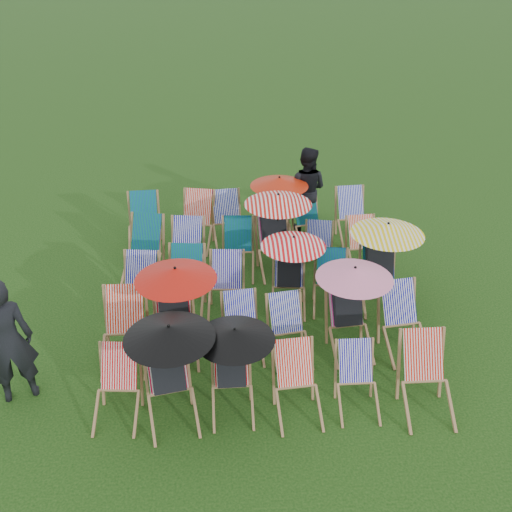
{
  "coord_description": "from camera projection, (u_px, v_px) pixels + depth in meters",
  "views": [
    {
      "loc": [
        -0.45,
        -7.67,
        5.46
      ],
      "look_at": [
        -0.02,
        0.21,
        0.9
      ],
      "focal_mm": 40.0,
      "sensor_mm": 36.0,
      "label": 1
    }
  ],
  "objects": [
    {
      "name": "deckchair_26",
      "position": [
        228.0,
        220.0,
        11.16
      ],
      "size": [
        0.76,
        0.97,
        0.97
      ],
      "rotation": [
        0.0,
        0.0,
        0.14
      ],
      "color": "#986F47",
      "rests_on": "ground"
    },
    {
      "name": "deckchair_28",
      "position": [
        309.0,
        222.0,
        11.19
      ],
      "size": [
        0.73,
        0.9,
        0.88
      ],
      "rotation": [
        0.0,
        0.0,
        0.2
      ],
      "color": "#986F47",
      "rests_on": "ground"
    },
    {
      "name": "deckchair_13",
      "position": [
        185.0,
        283.0,
        9.18
      ],
      "size": [
        0.73,
        0.96,
        0.99
      ],
      "rotation": [
        0.0,
        0.0,
        -0.09
      ],
      "color": "#986F47",
      "rests_on": "ground"
    },
    {
      "name": "deckchair_29",
      "position": [
        353.0,
        216.0,
        11.32
      ],
      "size": [
        0.7,
        0.93,
        0.96
      ],
      "rotation": [
        0.0,
        0.0,
        0.07
      ],
      "color": "#986F47",
      "rests_on": "ground"
    },
    {
      "name": "deckchair_10",
      "position": [
        351.0,
        308.0,
        8.23
      ],
      "size": [
        1.11,
        1.18,
        1.31
      ],
      "rotation": [
        0.0,
        0.0,
        0.11
      ],
      "color": "#986F47",
      "rests_on": "ground"
    },
    {
      "name": "ground",
      "position": [
        258.0,
        309.0,
        9.39
      ],
      "size": [
        100.0,
        100.0,
        0.0
      ],
      "primitive_type": "plane",
      "color": "black",
      "rests_on": "ground"
    },
    {
      "name": "deckchair_4",
      "position": [
        358.0,
        382.0,
        7.3
      ],
      "size": [
        0.55,
        0.77,
        0.82
      ],
      "rotation": [
        0.0,
        0.0,
        0.01
      ],
      "color": "#986F47",
      "rests_on": "ground"
    },
    {
      "name": "person_left",
      "position": [
        6.0,
        341.0,
        7.21
      ],
      "size": [
        0.78,
        0.65,
        1.85
      ],
      "primitive_type": "imported",
      "rotation": [
        0.0,
        0.0,
        3.5
      ],
      "color": "black",
      "rests_on": "ground"
    },
    {
      "name": "deckchair_24",
      "position": [
        144.0,
        223.0,
        11.05
      ],
      "size": [
        0.7,
        0.94,
        0.99
      ],
      "rotation": [
        0.0,
        0.0,
        0.06
      ],
      "color": "#986F47",
      "rests_on": "ground"
    },
    {
      "name": "deckchair_0",
      "position": [
        116.0,
        389.0,
        7.15
      ],
      "size": [
        0.64,
        0.85,
        0.87
      ],
      "rotation": [
        0.0,
        0.0,
        -0.08
      ],
      "color": "#986F47",
      "rests_on": "ground"
    },
    {
      "name": "deckchair_3",
      "position": [
        298.0,
        385.0,
        7.2
      ],
      "size": [
        0.66,
        0.87,
        0.89
      ],
      "rotation": [
        0.0,
        0.0,
        0.1
      ],
      "color": "#986F47",
      "rests_on": "ground"
    },
    {
      "name": "deckchair_6",
      "position": [
        124.0,
        332.0,
        8.05
      ],
      "size": [
        0.68,
        0.95,
        1.02
      ],
      "rotation": [
        0.0,
        0.0,
        0.01
      ],
      "color": "#986F47",
      "rests_on": "ground"
    },
    {
      "name": "deckchair_18",
      "position": [
        143.0,
        249.0,
        10.14
      ],
      "size": [
        0.82,
        1.02,
        1.0
      ],
      "rotation": [
        0.0,
        0.0,
        -0.19
      ],
      "color": "#986F47",
      "rests_on": "ground"
    },
    {
      "name": "deckchair_17",
      "position": [
        382.0,
        263.0,
        9.24
      ],
      "size": [
        1.18,
        1.23,
        1.4
      ],
      "rotation": [
        0.0,
        0.0,
        -0.02
      ],
      "color": "#986F47",
      "rests_on": "ground"
    },
    {
      "name": "deckchair_7",
      "position": [
        175.0,
        311.0,
        8.1
      ],
      "size": [
        1.16,
        1.23,
        1.38
      ],
      "rotation": [
        0.0,
        0.0,
        0.1
      ],
      "color": "#986F47",
      "rests_on": "ground"
    },
    {
      "name": "person_rear",
      "position": [
        306.0,
        189.0,
        11.49
      ],
      "size": [
        1.04,
        0.94,
        1.76
      ],
      "primitive_type": "imported",
      "rotation": [
        0.0,
        0.0,
        2.76
      ],
      "color": "black",
      "rests_on": "ground"
    },
    {
      "name": "deckchair_16",
      "position": [
        331.0,
        283.0,
        9.26
      ],
      "size": [
        0.69,
        0.89,
        0.89
      ],
      "rotation": [
        0.0,
        0.0,
        -0.13
      ],
      "color": "#986F47",
      "rests_on": "ground"
    },
    {
      "name": "deckchair_12",
      "position": [
        138.0,
        289.0,
        9.06
      ],
      "size": [
        0.72,
        0.94,
        0.95
      ],
      "rotation": [
        0.0,
        0.0,
        -0.11
      ],
      "color": "#986F47",
      "rests_on": "ground"
    },
    {
      "name": "deckchair_5",
      "position": [
        428.0,
        380.0,
        7.23
      ],
      "size": [
        0.65,
        0.91,
        0.98
      ],
      "rotation": [
        0.0,
        0.0,
        0.01
      ],
      "color": "#986F47",
      "rests_on": "ground"
    },
    {
      "name": "deckchair_8",
      "position": [
        242.0,
        329.0,
        8.23
      ],
      "size": [
        0.66,
        0.85,
        0.86
      ],
      "rotation": [
        0.0,
        0.0,
        0.12
      ],
      "color": "#986F47",
      "rests_on": "ground"
    },
    {
      "name": "deckchair_2",
      "position": [
        233.0,
        370.0,
        7.18
      ],
      "size": [
        1.01,
        1.05,
        1.2
      ],
      "rotation": [
        0.0,
        0.0,
        0.03
      ],
      "color": "#986F47",
      "rests_on": "ground"
    },
    {
      "name": "deckchair_15",
      "position": [
        290.0,
        272.0,
        9.17
      ],
      "size": [
        1.04,
        1.09,
        1.23
      ],
      "rotation": [
        0.0,
        0.0,
        -0.08
      ],
      "color": "#986F47",
      "rests_on": "ground"
    },
    {
      "name": "deckchair_21",
      "position": [
        276.0,
        232.0,
        10.17
      ],
      "size": [
        1.2,
        1.29,
        1.42
      ],
      "rotation": [
        0.0,
        0.0,
        0.14
      ],
      "color": "#986F47",
      "rests_on": "ground"
    },
    {
      "name": "deckchair_23",
      "position": [
        364.0,
        246.0,
        10.33
      ],
      "size": [
        0.65,
        0.86,
        0.89
      ],
      "rotation": [
        0.0,
        0.0,
        0.08
      ],
      "color": "#986F47",
      "rests_on": "ground"
    },
    {
      "name": "deckchair_25",
      "position": [
        195.0,
        222.0,
        11.06
      ],
      "size": [
        0.83,
        1.04,
        1.01
      ],
      "rotation": [
        0.0,
        0.0,
        -0.19
      ],
      "color": "#986F47",
      "rests_on": "ground"
    },
    {
      "name": "deckchair_14",
      "position": [
        226.0,
        287.0,
        9.13
      ],
      "size": [
        0.67,
        0.9,
        0.93
      ],
      "rotation": [
        0.0,
        0.0,
        -0.07
      ],
      "color": "#986F47",
      "rests_on": "ground"
    },
    {
      "name": "deckchair_20",
      "position": [
        238.0,
        249.0,
        10.18
      ],
      "size": [
        0.67,
        0.9,
        0.94
      ],
      "rotation": [
        0.0,
        0.0,
        -0.06
      ],
      "color": "#986F47",
      "rests_on": "ground"
    },
    {
      "name": "deckchair_11",
      "position": [
        405.0,
        322.0,
        8.29
      ],
      "size": [
        0.75,
        0.96,
        0.96
      ],
      "rotation": [
        0.0,
        0.0,
        0.14
      ],
      "color": "#986F47",
      "rests_on": "ground"
    },
    {
      "name": "deckchair_22",
      "position": [
        318.0,
        250.0,
        10.28
      ],
      "size": [
        0.67,
        0.85,
        0.83
      ],
      "rotation": [
        0.0,
        0.0,
        -0.17
      ],
      "color": "#986F47",
      "rests_on": "ground"
    },
    {
      "name": "deckchair_27",
      "position": [
        277.0,
        210.0,
        11.08
      ],
      "size": [
        1.12,
        1.17,
        1.33
      ],
      "rotation": [
        0.0,
        0.0,
        0.01
      ],
      "color": "#986F47",
      "rests_on": "ground"
    },
    {
      "name": "deckchair_19",
      "position": [
        185.0,
        251.0,
        10.07
      ],
      "size": [
        0.76,
        0.98,
        0.98
      ],
      "rotation": [
        0.0,
        0.0,
        -0.13
      ],
      "color": "#986F47",
      "rests_on": "ground"
    },
    {
      "name": "deckchair_1",
      "position": [
        170.0,
        372.0,
        7.03
      ],
      "size": [
        1.12,
        1.22,
        1.33
      ],
      "rotation": [
        0.0,
        0.0,
        0.21
      ],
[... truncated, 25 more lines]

